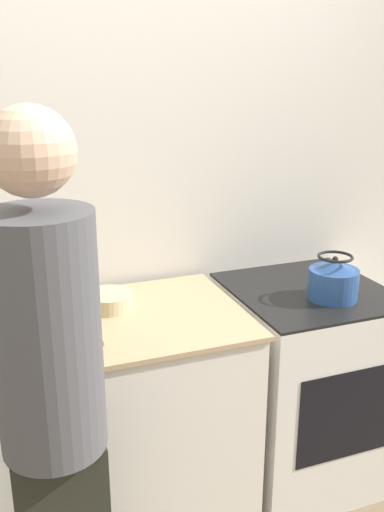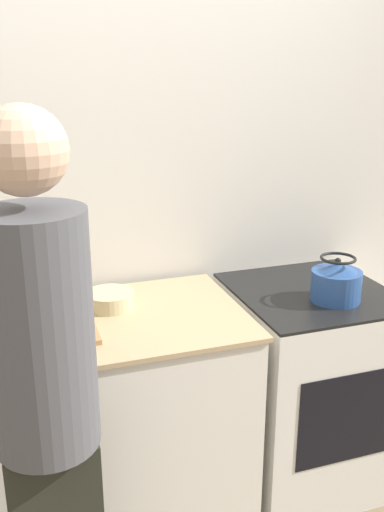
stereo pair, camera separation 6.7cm
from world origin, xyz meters
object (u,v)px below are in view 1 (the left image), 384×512
at_px(bowl_prep, 108,301).
at_px(cutting_board, 46,341).
at_px(oven, 303,383).
at_px(knife, 53,337).
at_px(kettle, 333,280).
at_px(person, 51,393).

bearing_deg(bowl_prep, cutting_board, -140.28).
xyz_separation_m(oven, bowl_prep, (-0.85, 0.11, 0.49)).
height_order(oven, bowl_prep, bowl_prep).
relative_size(cutting_board, knife, 1.58).
height_order(cutting_board, kettle, kettle).
xyz_separation_m(person, bowl_prep, (0.30, 0.64, -0.02)).
xyz_separation_m(person, kettle, (1.19, 0.41, 0.02)).
bearing_deg(knife, cutting_board, 159.54).
relative_size(oven, knife, 3.98).
bearing_deg(bowl_prep, person, -115.38).
distance_m(oven, knife, 1.20).
bearing_deg(person, knife, 81.77).
xyz_separation_m(knife, kettle, (1.13, -0.00, 0.06)).
xyz_separation_m(knife, bowl_prep, (0.24, 0.23, 0.01)).
height_order(cutting_board, bowl_prep, bowl_prep).
height_order(kettle, bowl_prep, kettle).
bearing_deg(oven, cutting_board, -174.11).
bearing_deg(bowl_prep, oven, -7.22).
height_order(person, bowl_prep, person).
distance_m(knife, kettle, 1.13).
distance_m(person, bowl_prep, 0.71).
distance_m(oven, person, 1.37).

